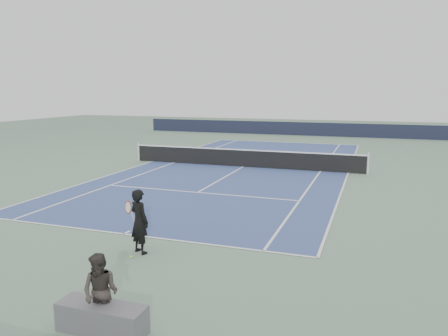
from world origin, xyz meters
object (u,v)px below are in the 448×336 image
(tennis_player, at_px, (139,221))
(spectator_bench, at_px, (101,305))
(tennis_net, at_px, (243,158))
(tennis_ball, at_px, (131,257))

(tennis_player, height_order, spectator_bench, tennis_player)
(tennis_net, relative_size, spectator_bench, 8.05)
(tennis_net, xyz_separation_m, tennis_ball, (1.14, -13.38, -0.47))
(tennis_net, xyz_separation_m, tennis_player, (1.16, -12.98, 0.33))
(tennis_net, distance_m, spectator_bench, 16.65)
(tennis_player, distance_m, tennis_ball, 0.90)
(tennis_net, distance_m, tennis_ball, 13.44)
(tennis_player, xyz_separation_m, tennis_ball, (-0.02, -0.40, -0.80))
(tennis_net, height_order, tennis_player, tennis_player)
(tennis_net, height_order, tennis_ball, tennis_net)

